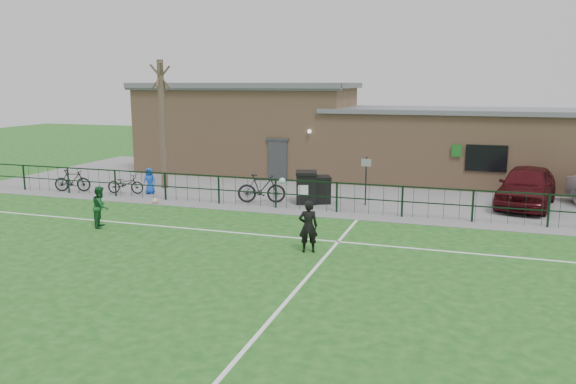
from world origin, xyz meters
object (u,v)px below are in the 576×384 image
(wheelie_bin_left, at_px, (321,191))
(outfield_player, at_px, (101,207))
(wheelie_bin_right, at_px, (306,188))
(bicycle_b, at_px, (72,181))
(sign_post, at_px, (366,181))
(spectator_child, at_px, (150,181))
(bicycle_d, at_px, (262,188))
(bare_tree, at_px, (163,125))
(ball_ground, at_px, (155,201))
(car_maroon, at_px, (527,186))
(bicycle_c, at_px, (125,184))

(wheelie_bin_left, relative_size, outfield_player, 0.72)
(wheelie_bin_right, height_order, bicycle_b, wheelie_bin_right)
(sign_post, xyz_separation_m, spectator_child, (-9.69, -0.64, -0.41))
(wheelie_bin_right, relative_size, bicycle_d, 0.62)
(bare_tree, distance_m, wheelie_bin_right, 7.88)
(bicycle_d, xyz_separation_m, ball_ground, (-4.15, -1.54, -0.50))
(car_maroon, distance_m, bicycle_d, 10.78)
(bicycle_d, bearing_deg, car_maroon, -91.89)
(bicycle_c, distance_m, ball_ground, 2.84)
(bicycle_d, relative_size, ball_ground, 8.28)
(bare_tree, relative_size, spectator_child, 5.10)
(bicycle_b, bearing_deg, spectator_child, -97.73)
(sign_post, bearing_deg, car_maroon, 16.55)
(bare_tree, relative_size, sign_post, 3.00)
(bare_tree, bearing_deg, bicycle_d, -17.52)
(wheelie_bin_right, distance_m, car_maroon, 8.91)
(bicycle_b, distance_m, spectator_child, 3.75)
(outfield_player, bearing_deg, sign_post, -75.67)
(bicycle_c, bearing_deg, wheelie_bin_right, -95.60)
(wheelie_bin_left, xyz_separation_m, outfield_player, (-6.28, -6.20, 0.18))
(bicycle_d, bearing_deg, spectator_child, 71.31)
(sign_post, height_order, spectator_child, sign_post)
(bare_tree, relative_size, bicycle_d, 3.00)
(wheelie_bin_left, height_order, ball_ground, wheelie_bin_left)
(wheelie_bin_right, height_order, bicycle_c, wheelie_bin_right)
(car_maroon, relative_size, bicycle_d, 2.42)
(wheelie_bin_right, bearing_deg, bicycle_c, 167.38)
(bare_tree, height_order, bicycle_c, bare_tree)
(bicycle_d, bearing_deg, bicycle_b, 76.02)
(outfield_player, distance_m, ball_ground, 3.96)
(spectator_child, bearing_deg, sign_post, -4.05)
(bicycle_b, height_order, spectator_child, spectator_child)
(bicycle_b, relative_size, ball_ground, 6.91)
(wheelie_bin_left, bearing_deg, bicycle_c, 161.61)
(bicycle_b, bearing_deg, ball_ground, -119.99)
(wheelie_bin_left, height_order, bicycle_b, wheelie_bin_left)
(sign_post, bearing_deg, bicycle_c, -175.07)
(bicycle_d, height_order, outfield_player, outfield_player)
(wheelie_bin_right, distance_m, bicycle_b, 11.01)
(sign_post, height_order, car_maroon, sign_post)
(wheelie_bin_left, height_order, wheelie_bin_right, wheelie_bin_right)
(wheelie_bin_left, distance_m, car_maroon, 8.29)
(spectator_child, bearing_deg, outfield_player, -82.31)
(bicycle_b, distance_m, bicycle_c, 2.64)
(car_maroon, bearing_deg, bicycle_d, -153.65)
(ball_ground, bearing_deg, sign_post, 16.04)
(bicycle_b, distance_m, bicycle_d, 9.18)
(car_maroon, bearing_deg, wheelie_bin_left, -154.49)
(wheelie_bin_left, relative_size, ball_ground, 4.30)
(ball_ground, bearing_deg, bare_tree, 113.88)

